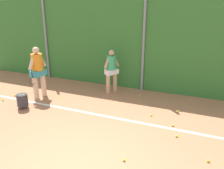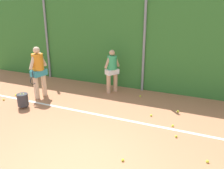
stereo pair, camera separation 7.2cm
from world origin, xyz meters
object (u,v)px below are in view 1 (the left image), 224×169
object	(u,v)px
tennis_ball_1	(15,95)
tennis_ball_3	(173,125)
player_midcourt	(38,70)
tennis_ball_11	(208,161)
ball_hopper	(22,100)
tennis_ball_5	(151,115)
player_backcourt_far	(112,69)
tennis_ball_7	(178,111)
tennis_ball_9	(140,96)
tennis_ball_4	(3,100)
tennis_ball_2	(124,160)
tennis_ball_10	(177,136)

from	to	relation	value
tennis_ball_1	tennis_ball_3	world-z (taller)	same
player_midcourt	tennis_ball_11	size ratio (longest dim) A/B	28.95
ball_hopper	tennis_ball_5	world-z (taller)	ball_hopper
player_midcourt	tennis_ball_3	bearing A→B (deg)	95.36
tennis_ball_3	tennis_ball_5	distance (m)	0.84
ball_hopper	tennis_ball_11	distance (m)	5.92
tennis_ball_1	player_backcourt_far	bearing A→B (deg)	29.53
tennis_ball_7	tennis_ball_9	size ratio (longest dim) A/B	1.00
player_backcourt_far	tennis_ball_7	distance (m)	2.99
tennis_ball_5	tennis_ball_7	distance (m)	0.96
tennis_ball_3	tennis_ball_7	size ratio (longest dim) A/B	1.00
ball_hopper	tennis_ball_1	bearing A→B (deg)	145.63
tennis_ball_1	player_midcourt	bearing A→B (deg)	18.38
tennis_ball_4	tennis_ball_9	distance (m)	5.06
tennis_ball_9	tennis_ball_11	distance (m)	4.00
tennis_ball_7	tennis_ball_2	bearing A→B (deg)	-104.51
player_backcourt_far	tennis_ball_4	bearing A→B (deg)	-22.34
tennis_ball_1	tennis_ball_4	world-z (taller)	same
player_backcourt_far	ball_hopper	size ratio (longest dim) A/B	3.32
tennis_ball_1	tennis_ball_11	world-z (taller)	same
tennis_ball_4	tennis_ball_5	size ratio (longest dim) A/B	1.00
tennis_ball_2	tennis_ball_4	xyz separation A→B (m)	(-5.24, 1.55, 0.00)
player_midcourt	tennis_ball_11	xyz separation A→B (m)	(5.97, -1.70, -1.04)
tennis_ball_3	tennis_ball_11	size ratio (longest dim) A/B	1.00
tennis_ball_3	tennis_ball_7	distance (m)	1.01
tennis_ball_4	tennis_ball_9	size ratio (longest dim) A/B	1.00
player_midcourt	tennis_ball_4	distance (m)	1.68
tennis_ball_11	tennis_ball_4	bearing A→B (deg)	172.98
player_midcourt	tennis_ball_10	distance (m)	5.35
tennis_ball_7	tennis_ball_9	world-z (taller)	same
tennis_ball_3	tennis_ball_7	xyz separation A→B (m)	(0.00, 1.01, 0.00)
player_midcourt	tennis_ball_5	xyz separation A→B (m)	(4.26, 0.04, -1.04)
tennis_ball_9	tennis_ball_11	xyz separation A→B (m)	(2.48, -3.14, 0.00)
player_midcourt	tennis_ball_1	bearing A→B (deg)	-62.11
tennis_ball_9	tennis_ball_4	bearing A→B (deg)	-153.23
player_backcourt_far	tennis_ball_7	bearing A→B (deg)	104.43
tennis_ball_4	tennis_ball_5	xyz separation A→B (m)	(5.29, 0.87, 0.00)
tennis_ball_1	tennis_ball_9	bearing A→B (deg)	21.62
tennis_ball_7	tennis_ball_11	size ratio (longest dim) A/B	1.00
tennis_ball_4	player_backcourt_far	bearing A→B (deg)	35.37
player_midcourt	tennis_ball_10	size ratio (longest dim) A/B	28.95
player_backcourt_far	tennis_ball_3	size ratio (longest dim) A/B	25.80
tennis_ball_2	tennis_ball_3	bearing A→B (deg)	68.85
tennis_ball_3	tennis_ball_4	xyz separation A→B (m)	(-6.02, -0.47, 0.00)
tennis_ball_2	tennis_ball_4	distance (m)	5.46
tennis_ball_3	tennis_ball_9	bearing A→B (deg)	129.81
tennis_ball_3	tennis_ball_9	distance (m)	2.35
tennis_ball_1	tennis_ball_4	bearing A→B (deg)	-98.14
tennis_ball_1	tennis_ball_7	size ratio (longest dim) A/B	1.00
tennis_ball_11	tennis_ball_7	bearing A→B (deg)	112.61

